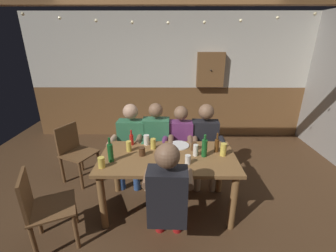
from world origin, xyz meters
TOP-DOWN VIEW (x-y plane):
  - ground_plane at (0.00, 0.00)m, footprint 7.05×7.05m
  - back_wall_upper at (0.00, 2.63)m, footprint 5.87×0.12m
  - back_wall_wainscot at (0.00, 2.63)m, footprint 5.87×0.12m
  - dining_table at (0.00, 0.15)m, footprint 1.63×0.85m
  - person_0 at (-0.56, 0.80)m, footprint 0.56×0.52m
  - person_1 at (-0.19, 0.80)m, footprint 0.54×0.55m
  - person_2 at (0.18, 0.79)m, footprint 0.53×0.55m
  - person_3 at (0.55, 0.80)m, footprint 0.55×0.53m
  - person_4 at (0.00, -0.51)m, footprint 0.51×0.51m
  - chair_empty_near_right at (-1.27, -0.42)m, footprint 0.58×0.58m
  - chair_empty_near_left at (-1.43, 0.82)m, footprint 0.58×0.58m
  - plate_0 at (0.14, 0.43)m, footprint 0.28×0.28m
  - bottle_0 at (0.60, 0.27)m, footprint 0.05×0.05m
  - bottle_1 at (-0.65, 0.02)m, footprint 0.06×0.06m
  - bottle_2 at (0.43, 0.15)m, footprint 0.07×0.07m
  - bottle_3 at (-0.49, 0.46)m, footprint 0.05×0.05m
  - pint_glass_0 at (-0.29, 0.47)m, footprint 0.08×0.08m
  - pint_glass_1 at (0.22, -0.02)m, footprint 0.07×0.07m
  - pint_glass_2 at (0.33, 0.17)m, footprint 0.06×0.06m
  - pint_glass_3 at (-0.72, -0.11)m, footprint 0.07×0.07m
  - pint_glass_4 at (-0.19, 0.35)m, footprint 0.07×0.07m
  - pint_glass_5 at (0.67, 0.18)m, footprint 0.07×0.07m
  - pint_glass_6 at (-0.49, 0.28)m, footprint 0.07×0.07m
  - pint_glass_7 at (0.33, 0.31)m, footprint 0.07×0.07m
  - pint_glass_8 at (-0.31, 0.17)m, footprint 0.08×0.08m
  - wall_dart_cabinet at (0.86, 2.50)m, footprint 0.56×0.15m
  - string_lights at (-0.00, 0.56)m, footprint 4.15×0.04m

SIDE VIEW (x-z plane):
  - ground_plane at x=0.00m, z-range 0.00..0.00m
  - chair_empty_near_right at x=-1.27m, z-range 0.04..0.92m
  - chair_empty_near_left at x=-1.43m, z-range 0.04..0.92m
  - back_wall_wainscot at x=0.00m, z-range 0.00..1.11m
  - dining_table at x=0.00m, z-range 0.27..1.02m
  - person_2 at x=0.18m, z-range 0.06..1.23m
  - person_3 at x=0.55m, z-range 0.07..1.27m
  - person_1 at x=-0.19m, z-range 0.06..1.28m
  - person_0 at x=-0.56m, z-range 0.07..1.27m
  - person_4 at x=0.00m, z-range 0.06..1.33m
  - plate_0 at x=0.14m, z-range 0.76..0.77m
  - pint_glass_1 at x=0.22m, z-range 0.76..0.87m
  - pint_glass_8 at x=-0.31m, z-range 0.76..0.87m
  - pint_glass_7 at x=0.33m, z-range 0.76..0.87m
  - pint_glass_3 at x=-0.72m, z-range 0.76..0.88m
  - pint_glass_0 at x=-0.29m, z-range 0.76..0.89m
  - pint_glass_6 at x=-0.49m, z-range 0.76..0.90m
  - pint_glass_4 at x=-0.19m, z-range 0.76..0.90m
  - pint_glass_2 at x=0.33m, z-range 0.76..0.90m
  - pint_glass_5 at x=0.67m, z-range 0.76..0.92m
  - bottle_3 at x=-0.49m, z-range 0.73..0.94m
  - bottle_0 at x=0.60m, z-range 0.73..0.98m
  - bottle_2 at x=0.43m, z-range 0.74..1.01m
  - bottle_1 at x=-0.65m, z-range 0.73..1.02m
  - wall_dart_cabinet at x=0.86m, z-range 1.14..1.84m
  - back_wall_upper at x=0.00m, z-range 1.11..2.59m
  - string_lights at x=0.00m, z-range 2.22..2.40m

